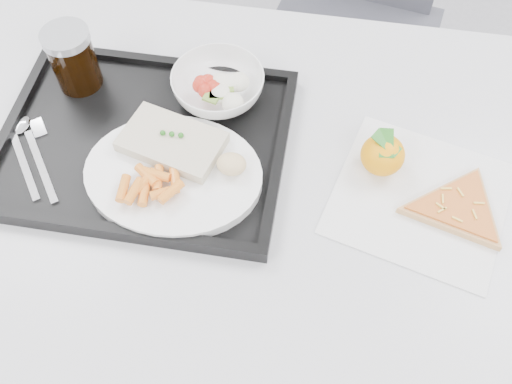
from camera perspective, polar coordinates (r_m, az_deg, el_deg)
The scene contains 14 objects.
table at distance 0.94m, azimuth -1.51°, elevation -1.22°, with size 1.20×0.80×0.75m.
chair at distance 1.53m, azimuth 9.75°, elevation 18.39°, with size 0.49×0.49×0.93m.
tray at distance 0.93m, azimuth -11.07°, elevation 4.92°, with size 0.45×0.35×0.03m.
dinner_plate at distance 0.87m, azimuth -8.25°, elevation 1.71°, with size 0.27×0.27×0.02m.
fish_fillet at distance 0.88m, azimuth -8.40°, elevation 4.98°, with size 0.17×0.13×0.03m.
bread_roll at distance 0.84m, azimuth -2.47°, elevation 2.81°, with size 0.05×0.05×0.03m.
salad_bowl at distance 0.95m, azimuth -3.81°, elevation 10.56°, with size 0.15×0.15×0.05m.
cola_glass at distance 1.00m, azimuth -17.86°, elevation 12.65°, with size 0.08×0.08×0.11m.
cutlery at distance 0.96m, azimuth -21.72°, elevation 4.12°, with size 0.13×0.16×0.01m.
napkin at distance 0.90m, azimuth 16.02°, elevation -0.61°, with size 0.30×0.30×0.00m.
tangerine at distance 0.89m, azimuth 12.55°, elevation 3.66°, with size 0.09×0.09×0.07m.
pizza_slice at distance 0.89m, azimuth 19.57°, elevation -1.54°, with size 0.22×0.22×0.02m.
carrot_pile at distance 0.84m, azimuth -10.37°, elevation 0.81°, with size 0.10×0.09×0.02m.
salad_contents at distance 0.93m, azimuth -3.47°, elevation 10.33°, with size 0.09×0.08×0.03m.
Camera 1 is at (0.10, -0.17, 1.49)m, focal length 40.00 mm.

